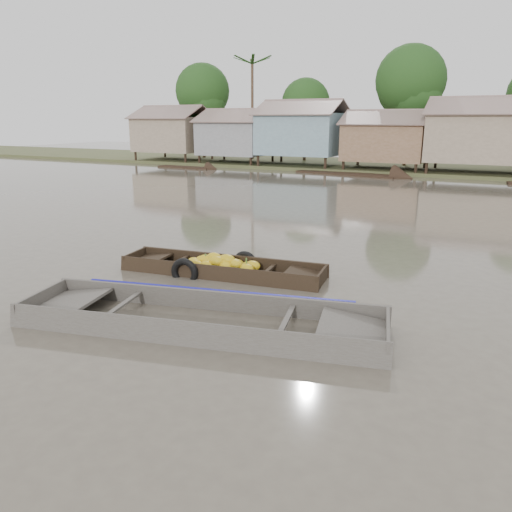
% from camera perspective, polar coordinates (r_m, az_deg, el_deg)
% --- Properties ---
extents(ground, '(120.00, 120.00, 0.00)m').
position_cam_1_polar(ground, '(10.64, -0.39, -6.01)').
color(ground, '#51493E').
rests_on(ground, ground).
extents(riverbank, '(120.00, 12.47, 10.22)m').
position_cam_1_polar(riverbank, '(40.73, 25.12, 12.88)').
color(riverbank, '#384723').
rests_on(riverbank, ground).
extents(banana_boat, '(5.47, 1.90, 0.77)m').
position_cam_1_polar(banana_boat, '(12.97, -4.21, -1.40)').
color(banana_boat, black).
rests_on(banana_boat, ground).
extents(viewer_boat, '(7.38, 3.37, 0.58)m').
position_cam_1_polar(viewer_boat, '(9.82, -6.23, -7.69)').
color(viewer_boat, '#3F3A35').
rests_on(viewer_boat, ground).
extents(distant_boats, '(46.87, 15.99, 0.35)m').
position_cam_1_polar(distant_boats, '(33.02, 17.65, 7.87)').
color(distant_boats, black).
rests_on(distant_boats, ground).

